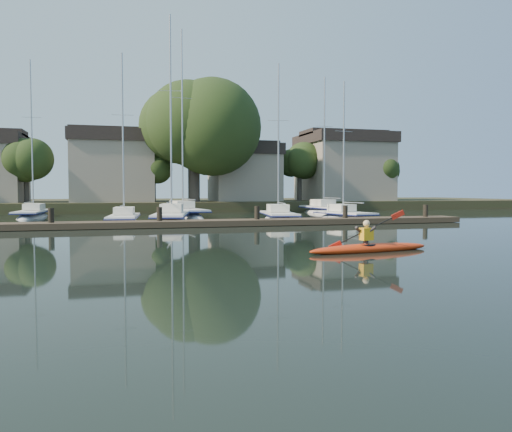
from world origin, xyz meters
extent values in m
plane|color=black|center=(0.00, 0.00, 0.00)|extent=(160.00, 160.00, 0.00)
ellipsoid|color=#CF4F0F|center=(3.43, 0.10, 0.11)|extent=(5.02, 1.36, 0.38)
cylinder|color=black|center=(3.27, 0.07, 0.23)|extent=(0.84, 0.84, 0.10)
imported|color=#2B272A|center=(3.27, 0.07, 0.63)|extent=(0.31, 0.43, 1.08)
cube|color=#ECA716|center=(3.27, 0.07, 0.64)|extent=(0.46, 0.37, 0.44)
sphere|color=tan|center=(3.27, 0.07, 1.02)|extent=(0.24, 0.24, 0.24)
cube|color=#3F2E24|center=(0.00, 14.00, 0.20)|extent=(34.00, 2.00, 0.35)
cylinder|color=black|center=(-9.00, 14.00, 0.30)|extent=(0.32, 0.32, 1.80)
cylinder|color=black|center=(-3.00, 14.00, 0.30)|extent=(0.32, 0.32, 1.80)
cylinder|color=black|center=(3.00, 14.00, 0.30)|extent=(0.32, 0.32, 1.80)
cylinder|color=black|center=(9.00, 14.00, 0.30)|extent=(0.32, 0.32, 1.80)
cylinder|color=black|center=(15.00, 14.00, 0.30)|extent=(0.32, 0.32, 1.80)
ellipsoid|color=silver|center=(-5.04, 18.17, -0.31)|extent=(2.51, 7.71, 1.69)
cube|color=silver|center=(-5.04, 18.17, 0.49)|extent=(2.31, 6.34, 0.12)
cube|color=navy|center=(-5.04, 18.17, 0.42)|extent=(2.39, 6.50, 0.07)
cube|color=silver|center=(-5.00, 18.62, 0.82)|extent=(1.42, 2.22, 0.49)
cylinder|color=#9EA0A5|center=(-5.02, 18.39, 5.88)|extent=(0.11, 0.11, 10.69)
cylinder|color=#9EA0A5|center=(-5.14, 17.04, 1.20)|extent=(0.32, 2.87, 0.07)
cylinder|color=#9EA0A5|center=(-5.02, 18.39, 7.16)|extent=(1.42, 0.15, 0.03)
ellipsoid|color=silver|center=(-1.87, 18.61, -0.36)|extent=(3.79, 9.60, 1.98)
cube|color=silver|center=(-1.87, 18.61, 0.57)|extent=(3.40, 7.92, 0.15)
cube|color=navy|center=(-1.87, 18.61, 0.49)|extent=(3.51, 8.12, 0.08)
cube|color=silver|center=(-1.77, 19.17, 0.96)|extent=(1.89, 2.84, 0.57)
cylinder|color=#9EA0A5|center=(-1.82, 18.89, 7.38)|extent=(0.12, 0.12, 13.52)
cylinder|color=#9EA0A5|center=(-2.12, 17.23, 1.40)|extent=(0.71, 3.52, 0.08)
cylinder|color=#9EA0A5|center=(-1.82, 18.89, 9.01)|extent=(1.64, 0.32, 0.03)
ellipsoid|color=silver|center=(5.80, 18.32, -0.34)|extent=(3.15, 7.99, 1.85)
cube|color=silver|center=(5.80, 18.32, 0.53)|extent=(2.85, 6.59, 0.14)
cube|color=navy|center=(5.80, 18.32, 0.46)|extent=(2.95, 6.75, 0.08)
cube|color=silver|center=(5.87, 18.78, 0.89)|extent=(1.66, 2.35, 0.53)
cylinder|color=#9EA0A5|center=(5.84, 18.55, 5.93)|extent=(0.12, 0.12, 10.69)
cylinder|color=#9EA0A5|center=(5.63, 17.17, 1.31)|extent=(0.51, 2.93, 0.08)
cylinder|color=#9EA0A5|center=(5.84, 18.55, 7.21)|extent=(1.54, 0.25, 0.03)
ellipsoid|color=silver|center=(10.82, 17.96, -0.34)|extent=(3.14, 6.98, 1.83)
cube|color=silver|center=(10.82, 17.96, 0.53)|extent=(2.84, 5.77, 0.13)
cube|color=navy|center=(10.82, 17.96, 0.45)|extent=(2.94, 5.92, 0.08)
cube|color=silver|center=(10.75, 18.36, 0.89)|extent=(1.65, 2.09, 0.53)
cylinder|color=#9EA0A5|center=(10.79, 18.16, 5.39)|extent=(0.12, 0.12, 9.62)
cylinder|color=#9EA0A5|center=(10.99, 16.97, 1.30)|extent=(0.51, 2.54, 0.08)
cylinder|color=#9EA0A5|center=(10.79, 18.16, 6.54)|extent=(1.52, 0.29, 0.03)
ellipsoid|color=silver|center=(-12.07, 27.24, -0.32)|extent=(2.31, 8.40, 1.76)
cube|color=silver|center=(-12.07, 27.24, 0.51)|extent=(2.15, 6.90, 0.13)
cube|color=navy|center=(-12.07, 27.24, 0.43)|extent=(2.24, 7.07, 0.07)
cube|color=silver|center=(-12.05, 27.74, 0.85)|extent=(1.40, 2.39, 0.51)
cylinder|color=#9EA0A5|center=(-12.06, 27.49, 6.57)|extent=(0.11, 0.11, 12.02)
cylinder|color=#9EA0A5|center=(-12.12, 25.99, 1.25)|extent=(0.22, 3.16, 0.07)
cylinder|color=#9EA0A5|center=(-12.06, 27.49, 8.01)|extent=(1.48, 0.09, 0.03)
ellipsoid|color=silver|center=(-0.10, 26.21, -0.38)|extent=(3.54, 10.91, 2.04)
cube|color=silver|center=(-0.10, 26.21, 0.59)|extent=(3.20, 8.98, 0.15)
cube|color=navy|center=(-0.10, 26.21, 0.50)|extent=(3.31, 9.21, 0.09)
cube|color=silver|center=(-0.18, 26.85, 0.99)|extent=(1.85, 3.16, 0.59)
cylinder|color=#9EA0A5|center=(-0.14, 26.53, 8.15)|extent=(0.13, 0.13, 15.01)
cylinder|color=#9EA0A5|center=(0.09, 24.62, 1.45)|extent=(0.58, 4.05, 0.09)
cylinder|color=#9EA0A5|center=(-0.14, 26.53, 9.95)|extent=(1.71, 0.24, 0.03)
ellipsoid|color=silver|center=(13.32, 27.57, -0.39)|extent=(2.81, 8.93, 2.09)
cube|color=silver|center=(13.32, 27.57, 0.61)|extent=(2.61, 7.34, 0.15)
cube|color=navy|center=(13.32, 27.57, 0.52)|extent=(2.71, 7.52, 0.09)
cube|color=silver|center=(13.29, 28.10, 1.01)|extent=(1.68, 2.55, 0.61)
cylinder|color=#9EA0A5|center=(13.30, 27.83, 6.72)|extent=(0.13, 0.13, 12.11)
cylinder|color=#9EA0A5|center=(13.39, 26.25, 1.49)|extent=(0.28, 3.35, 0.09)
cylinder|color=#9EA0A5|center=(13.30, 27.83, 8.17)|extent=(1.76, 0.13, 0.03)
cube|color=#2D371B|center=(0.00, 44.00, 0.50)|extent=(90.00, 24.00, 1.00)
cube|color=gray|center=(-6.00, 38.00, 4.00)|extent=(8.00, 8.00, 6.00)
cube|color=#2E2421|center=(-6.00, 38.00, 7.60)|extent=(8.40, 8.40, 1.20)
cube|color=gray|center=(8.00, 38.00, 3.50)|extent=(7.00, 7.00, 5.00)
cube|color=#2E2421|center=(8.00, 38.00, 6.60)|extent=(7.35, 7.35, 1.20)
cube|color=gray|center=(20.00, 38.00, 4.25)|extent=(9.00, 9.00, 6.50)
cube|color=#2E2421|center=(20.00, 38.00, 8.10)|extent=(9.45, 9.45, 1.20)
cylinder|color=#473F38|center=(2.00, 35.00, 3.50)|extent=(1.20, 1.20, 5.00)
sphere|color=black|center=(2.00, 35.00, 8.50)|extent=(8.50, 8.50, 8.50)
cylinder|color=#473F38|center=(-14.00, 36.00, 2.50)|extent=(0.48, 0.48, 3.00)
sphere|color=black|center=(-14.00, 36.00, 5.00)|extent=(3.40, 3.40, 3.40)
cylinder|color=#473F38|center=(-2.00, 35.50, 2.40)|extent=(0.38, 0.38, 2.80)
sphere|color=black|center=(-2.00, 35.50, 4.60)|extent=(2.72, 2.72, 2.72)
cylinder|color=#473F38|center=(14.00, 36.50, 2.60)|extent=(0.50, 0.50, 3.20)
sphere|color=black|center=(14.00, 36.50, 5.25)|extent=(3.57, 3.57, 3.57)
cylinder|color=#473F38|center=(24.00, 35.00, 2.30)|extent=(0.41, 0.41, 2.60)
sphere|color=black|center=(24.00, 35.00, 4.45)|extent=(2.89, 2.89, 2.89)
camera|label=1|loc=(-5.12, -15.99, 2.21)|focal=35.00mm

